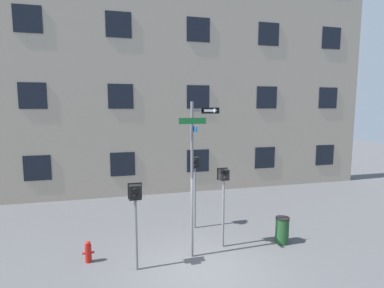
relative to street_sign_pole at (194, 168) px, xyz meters
name	(u,v)px	position (x,y,z in m)	size (l,w,h in m)	color
ground_plane	(201,270)	(-0.01, -0.82, -2.82)	(60.00, 60.00, 0.00)	#515154
building_facade	(159,63)	(-0.01, 7.21, 4.05)	(24.00, 0.63, 13.74)	tan
street_sign_pole	(194,168)	(0.00, 0.00, 0.00)	(1.25, 0.74, 4.81)	slate
pedestrian_signal_left	(135,202)	(-1.79, -0.36, -0.82)	(0.40, 0.40, 2.52)	slate
pedestrian_signal_right	(224,187)	(1.10, 0.39, -0.76)	(0.37, 0.40, 2.66)	slate
pedestrian_signal_across	(195,172)	(0.58, 2.12, -0.63)	(0.36, 0.40, 2.81)	slate
fire_hydrant	(88,252)	(-3.18, 0.43, -2.50)	(0.35, 0.19, 0.66)	red
trash_bin	(282,230)	(3.15, 0.15, -2.37)	(0.48, 0.48, 0.91)	#1E4723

